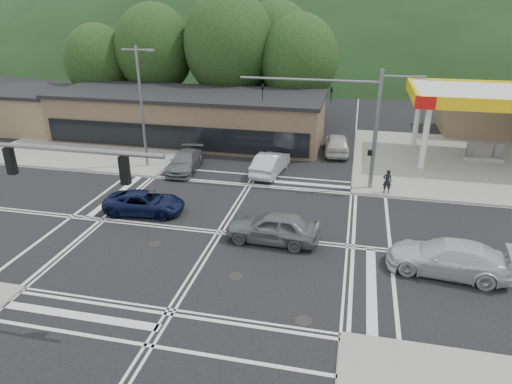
% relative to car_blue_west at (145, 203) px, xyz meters
% --- Properties ---
extents(ground, '(120.00, 120.00, 0.00)m').
position_rel_car_blue_west_xyz_m(ground, '(5.14, -1.48, -0.66)').
color(ground, black).
rests_on(ground, ground).
extents(sidewalk_ne, '(16.00, 16.00, 0.15)m').
position_rel_car_blue_west_xyz_m(sidewalk_ne, '(20.14, 13.52, -0.59)').
color(sidewalk_ne, gray).
rests_on(sidewalk_ne, ground).
extents(sidewalk_nw, '(16.00, 16.00, 0.15)m').
position_rel_car_blue_west_xyz_m(sidewalk_nw, '(-9.86, 13.52, -0.59)').
color(sidewalk_nw, gray).
rests_on(sidewalk_nw, ground).
extents(gas_station_canopy, '(12.32, 8.34, 5.75)m').
position_rel_car_blue_west_xyz_m(gas_station_canopy, '(22.13, 14.51, 4.38)').
color(gas_station_canopy, silver).
rests_on(gas_station_canopy, ground).
extents(convenience_store, '(10.00, 6.00, 3.80)m').
position_rel_car_blue_west_xyz_m(convenience_store, '(25.14, 23.52, 1.24)').
color(convenience_store, '#846B4F').
rests_on(convenience_store, ground).
extents(commercial_row, '(24.00, 8.00, 4.00)m').
position_rel_car_blue_west_xyz_m(commercial_row, '(-2.86, 15.52, 1.34)').
color(commercial_row, brown).
rests_on(commercial_row, ground).
extents(commercial_nw, '(8.00, 7.00, 3.60)m').
position_rel_car_blue_west_xyz_m(commercial_nw, '(-18.86, 15.52, 1.14)').
color(commercial_nw, '#846B4F').
rests_on(commercial_nw, ground).
extents(hill_north, '(252.00, 126.00, 140.00)m').
position_rel_car_blue_west_xyz_m(hill_north, '(5.14, 88.52, -0.66)').
color(hill_north, '#1E3216').
rests_on(hill_north, ground).
extents(tree_n_a, '(8.00, 8.00, 11.75)m').
position_rel_car_blue_west_xyz_m(tree_n_a, '(-8.86, 22.52, 6.48)').
color(tree_n_a, '#382619').
rests_on(tree_n_a, ground).
extents(tree_n_b, '(9.00, 9.00, 12.98)m').
position_rel_car_blue_west_xyz_m(tree_n_b, '(-0.86, 22.52, 7.13)').
color(tree_n_b, '#382619').
rests_on(tree_n_b, ground).
extents(tree_n_c, '(7.60, 7.60, 10.87)m').
position_rel_car_blue_west_xyz_m(tree_n_c, '(6.14, 22.52, 5.83)').
color(tree_n_c, '#382619').
rests_on(tree_n_c, ground).
extents(tree_n_d, '(6.80, 6.80, 9.76)m').
position_rel_car_blue_west_xyz_m(tree_n_d, '(-14.86, 21.52, 5.18)').
color(tree_n_d, '#382619').
rests_on(tree_n_d, ground).
extents(tree_n_e, '(8.40, 8.40, 11.98)m').
position_rel_car_blue_west_xyz_m(tree_n_e, '(3.14, 26.52, 6.48)').
color(tree_n_e, '#382619').
rests_on(tree_n_e, ground).
extents(streetlight_nw, '(2.50, 0.25, 9.00)m').
position_rel_car_blue_west_xyz_m(streetlight_nw, '(-3.30, 7.52, 4.39)').
color(streetlight_nw, slate).
rests_on(streetlight_nw, ground).
extents(signal_mast_ne, '(11.65, 0.30, 8.00)m').
position_rel_car_blue_west_xyz_m(signal_mast_ne, '(12.09, 6.72, 4.41)').
color(signal_mast_ne, slate).
rests_on(signal_mast_ne, ground).
extents(car_blue_west, '(4.98, 2.69, 1.33)m').
position_rel_car_blue_west_xyz_m(car_blue_west, '(0.00, 0.00, 0.00)').
color(car_blue_west, '#0C1335').
rests_on(car_blue_west, ground).
extents(car_grey_center, '(5.06, 2.21, 1.70)m').
position_rel_car_blue_west_xyz_m(car_grey_center, '(8.20, -1.78, 0.18)').
color(car_grey_center, slate).
rests_on(car_grey_center, ground).
extents(car_silver_east, '(5.81, 2.90, 1.62)m').
position_rel_car_blue_west_xyz_m(car_silver_east, '(16.80, -2.99, 0.15)').
color(car_silver_east, silver).
rests_on(car_silver_east, ground).
extents(car_queue_a, '(2.30, 5.03, 1.60)m').
position_rel_car_blue_west_xyz_m(car_queue_a, '(6.14, 8.27, 0.14)').
color(car_queue_a, silver).
rests_on(car_queue_a, ground).
extents(car_queue_b, '(2.40, 5.06, 1.67)m').
position_rel_car_blue_west_xyz_m(car_queue_b, '(10.64, 14.17, 0.17)').
color(car_queue_b, beige).
rests_on(car_queue_b, ground).
extents(car_northbound, '(2.34, 5.01, 1.42)m').
position_rel_car_blue_west_xyz_m(car_northbound, '(-0.27, 7.52, 0.04)').
color(car_northbound, slate).
rests_on(car_northbound, ground).
extents(pedestrian, '(0.62, 0.44, 1.61)m').
position_rel_car_blue_west_xyz_m(pedestrian, '(14.38, 6.02, 0.29)').
color(pedestrian, black).
rests_on(pedestrian, sidewalk_ne).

